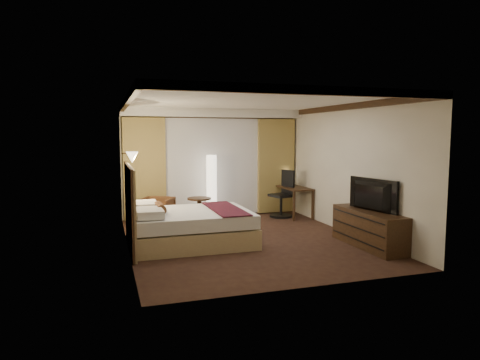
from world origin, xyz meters
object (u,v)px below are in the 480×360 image
object	(u,v)px
floor_lamp	(212,187)
desk	(293,201)
bed	(191,227)
office_chair	(281,194)
dresser	(369,229)
television	(368,193)
side_table	(199,210)
armchair	(157,210)

from	to	relation	value
floor_lamp	desk	distance (m)	2.13
bed	desk	bearing A→B (deg)	33.48
office_chair	dresser	size ratio (longest dim) A/B	0.68
desk	television	bearing A→B (deg)	-89.64
bed	side_table	xyz separation A→B (m)	(0.55, 1.82, -0.02)
television	dresser	bearing A→B (deg)	-99.89
side_table	desk	distance (m)	2.49
desk	television	world-z (taller)	television
floor_lamp	television	bearing A→B (deg)	-58.80
desk	dresser	xyz separation A→B (m)	(0.05, -3.20, -0.04)
floor_lamp	desk	xyz separation A→B (m)	(2.08, -0.26, -0.42)
side_table	television	size ratio (longest dim) A/B	0.52
bed	floor_lamp	xyz separation A→B (m)	(0.96, 2.26, 0.47)
bed	desk	xyz separation A→B (m)	(3.03, 2.01, 0.05)
office_chair	television	distance (m)	3.20
bed	office_chair	bearing A→B (deg)	36.15
side_table	dresser	xyz separation A→B (m)	(2.53, -3.02, 0.03)
side_table	dresser	bearing A→B (deg)	-50.00
side_table	floor_lamp	distance (m)	0.78
television	armchair	bearing A→B (deg)	38.39
side_table	office_chair	bearing A→B (deg)	3.59
side_table	desk	size ratio (longest dim) A/B	0.47
dresser	desk	bearing A→B (deg)	90.89
bed	desk	size ratio (longest dim) A/B	1.72
armchair	office_chair	world-z (taller)	office_chair
floor_lamp	office_chair	world-z (taller)	floor_lamp
floor_lamp	dresser	world-z (taller)	floor_lamp
office_chair	dresser	bearing A→B (deg)	-99.95
dresser	television	xyz separation A→B (m)	(-0.03, 0.00, 0.67)
office_chair	dresser	xyz separation A→B (m)	(0.41, -3.15, -0.26)
office_chair	television	size ratio (longest dim) A/B	1.02
dresser	floor_lamp	bearing A→B (deg)	121.56
armchair	side_table	distance (m)	0.98
office_chair	television	xyz separation A→B (m)	(0.38, -3.15, 0.42)
armchair	dresser	xyz separation A→B (m)	(3.51, -3.10, -0.02)
side_table	floor_lamp	world-z (taller)	floor_lamp
armchair	office_chair	xyz separation A→B (m)	(3.10, 0.05, 0.24)
bed	television	size ratio (longest dim) A/B	1.91
bed	desk	world-z (taller)	desk
side_table	dresser	world-z (taller)	dresser
office_chair	television	bearing A→B (deg)	-100.48
desk	dresser	world-z (taller)	desk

